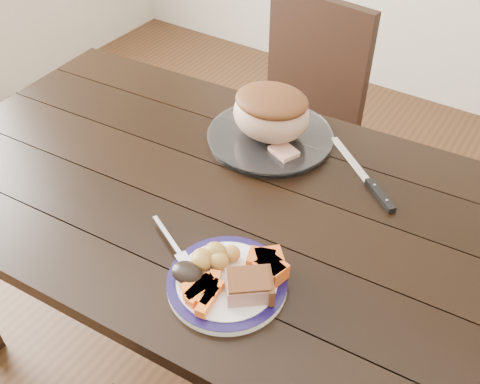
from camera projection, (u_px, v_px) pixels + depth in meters
The scene contains 15 objects.
ground at pixel (224, 355), 1.83m from camera, with size 4.00×4.00×0.00m, color #472B16.
dining_table at pixel (219, 218), 1.40m from camera, with size 1.66×1.01×0.75m.
chair_far at pixel (296, 113), 2.01m from camera, with size 0.47×0.48×0.93m.
dinner_plate at pixel (227, 283), 1.11m from camera, with size 0.25×0.25×0.02m, color white.
plate_rim at pixel (227, 280), 1.10m from camera, with size 0.25×0.25×0.02m, color #140C3E.
serving_platter at pixel (270, 138), 1.49m from camera, with size 0.34×0.34×0.02m, color white.
pork_slice at pixel (249, 286), 1.06m from camera, with size 0.09×0.07×0.04m, color tan.
roasted_potatoes at pixel (213, 257), 1.12m from camera, with size 0.09×0.09×0.04m.
carrot_batons at pixel (204, 291), 1.06m from camera, with size 0.08×0.11×0.02m.
pumpkin_wedges at pixel (268, 266), 1.10m from camera, with size 0.10×0.09×0.04m.
dark_mushroom at pixel (187, 273), 1.09m from camera, with size 0.07×0.05×0.03m, color black.
fork at pixel (174, 245), 1.17m from camera, with size 0.17×0.09×0.00m.
roast_joint at pixel (271, 114), 1.44m from camera, with size 0.21×0.18×0.14m, color tan.
cut_slice at pixel (284, 152), 1.41m from camera, with size 0.07×0.06×0.02m, color tan.
carving_knife at pixel (372, 185), 1.34m from camera, with size 0.26×0.22×0.01m.
Camera 1 is at (0.60, -0.81, 1.63)m, focal length 40.00 mm.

